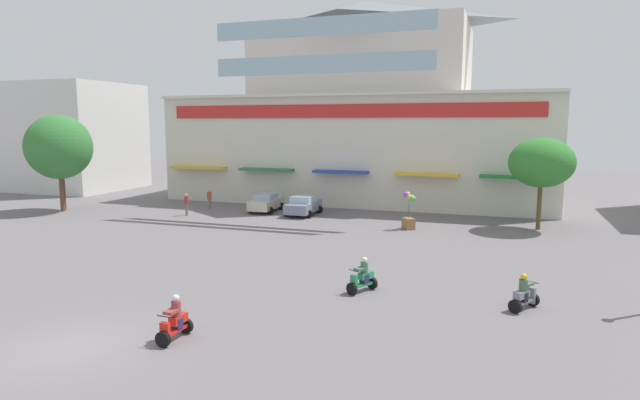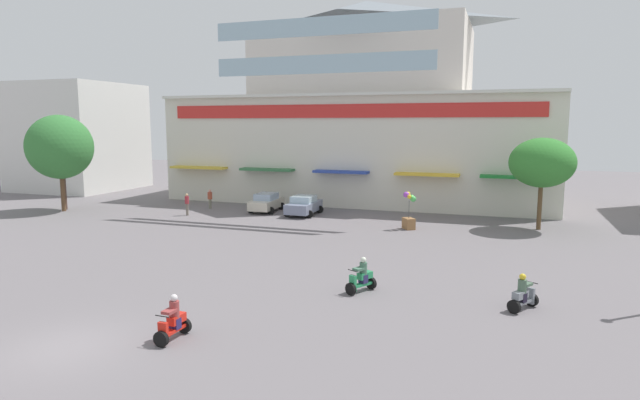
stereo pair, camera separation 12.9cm
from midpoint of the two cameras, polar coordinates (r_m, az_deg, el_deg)
name	(u,v)px [view 1 (the left image)]	position (r m, az deg, el deg)	size (l,w,h in m)	color
ground_plane	(251,255)	(29.50, -7.49, -5.77)	(128.00, 128.00, 0.00)	slate
colonial_building	(362,117)	(51.13, 4.46, 8.74)	(34.05, 18.91, 18.25)	beige
flank_building_left	(77,137)	(63.95, -24.49, 6.12)	(10.77, 10.75, 11.29)	silver
plaza_tree_0	(61,148)	(48.69, -25.93, 5.03)	(3.51, 3.71, 6.63)	brown
plaza_tree_1	(542,163)	(38.43, 22.40, 3.68)	(4.24, 4.29, 6.14)	brown
plaza_tree_2	(59,147)	(47.88, -26.09, 5.07)	(5.17, 5.09, 7.77)	brown
parked_car_0	(266,202)	(43.54, -5.86, -0.25)	(2.41, 3.96, 1.49)	beige
parked_car_1	(303,205)	(41.69, -1.88, -0.57)	(2.44, 3.94, 1.51)	slate
scooter_rider_2	(175,322)	(18.63, -15.36, -12.39)	(0.57, 1.39, 1.51)	black
scooter_rider_3	(363,278)	(22.87, 4.39, -8.23)	(1.13, 1.46, 1.49)	black
scooter_rider_4	(524,295)	(22.10, 20.71, -9.41)	(1.18, 1.48, 1.45)	black
pedestrian_0	(186,203)	(42.68, -14.09, -0.29)	(0.35, 0.35, 1.72)	#6E6558
pedestrian_1	(209,198)	(45.70, -11.76, 0.21)	(0.54, 0.54, 1.61)	#706D5B
balloon_vendor_cart	(409,214)	(36.55, 9.33, -1.46)	(1.01, 1.08, 2.55)	olive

